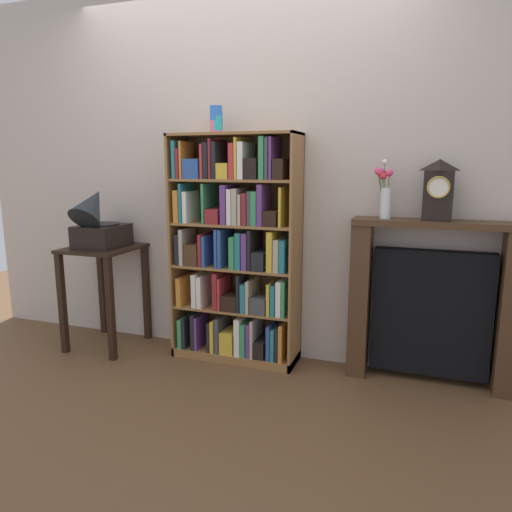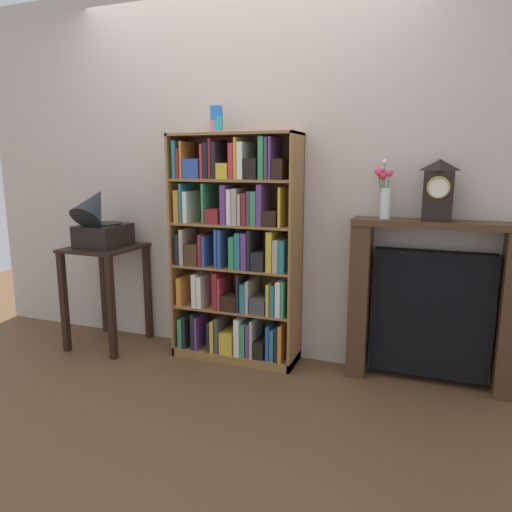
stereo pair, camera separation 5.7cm
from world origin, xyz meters
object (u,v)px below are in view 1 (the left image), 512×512
object	(u,v)px
mantel_clock	(438,190)
flower_vase	(385,193)
bookshelf	(236,256)
side_table_left	(104,274)
cup_stack	(216,120)
fireplace_mantel	(431,304)
gramophone	(98,222)

from	to	relation	value
mantel_clock	flower_vase	world-z (taller)	mantel_clock
bookshelf	side_table_left	xyz separation A→B (m)	(-1.02, -0.10, -0.19)
bookshelf	side_table_left	distance (m)	1.04
cup_stack	flower_vase	size ratio (longest dim) A/B	0.49
fireplace_mantel	bookshelf	bearing A→B (deg)	-177.04
gramophone	cup_stack	bearing A→B (deg)	9.79
bookshelf	gramophone	xyz separation A→B (m)	(-1.02, -0.14, 0.21)
gramophone	fireplace_mantel	xyz separation A→B (m)	(2.30, 0.21, -0.44)
gramophone	flower_vase	distance (m)	2.01
gramophone	mantel_clock	xyz separation A→B (m)	(2.29, 0.19, 0.26)
side_table_left	gramophone	bearing A→B (deg)	-90.00
cup_stack	gramophone	xyz separation A→B (m)	(-0.88, -0.15, -0.70)
fireplace_mantel	side_table_left	bearing A→B (deg)	-175.83
gramophone	fireplace_mantel	world-z (taller)	gramophone
bookshelf	cup_stack	size ratio (longest dim) A/B	8.83
mantel_clock	side_table_left	bearing A→B (deg)	-176.30
flower_vase	bookshelf	bearing A→B (deg)	-177.08
gramophone	fireplace_mantel	distance (m)	2.35
bookshelf	fireplace_mantel	size ratio (longest dim) A/B	1.51
mantel_clock	bookshelf	bearing A→B (deg)	-177.90
mantel_clock	gramophone	bearing A→B (deg)	-175.28
bookshelf	gramophone	world-z (taller)	bookshelf
bookshelf	cup_stack	bearing A→B (deg)	175.91
flower_vase	cup_stack	bearing A→B (deg)	-177.96
bookshelf	fireplace_mantel	world-z (taller)	bookshelf
bookshelf	fireplace_mantel	xyz separation A→B (m)	(1.28, 0.07, -0.24)
cup_stack	gramophone	bearing A→B (deg)	-170.21
cup_stack	flower_vase	world-z (taller)	cup_stack
cup_stack	fireplace_mantel	world-z (taller)	cup_stack
side_table_left	cup_stack	bearing A→B (deg)	7.20
cup_stack	side_table_left	world-z (taller)	cup_stack
cup_stack	side_table_left	distance (m)	1.41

